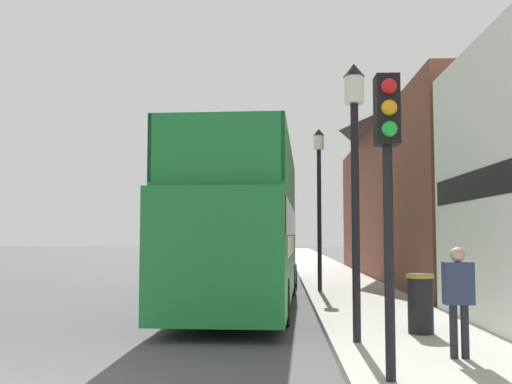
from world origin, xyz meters
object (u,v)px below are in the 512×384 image
at_px(tour_bus, 244,238).
at_px(traffic_signal, 388,155).
at_px(pedestrian_second, 458,291).
at_px(lamp_post_second, 319,179).
at_px(parked_car_ahead_of_bus, 273,267).
at_px(lamp_post_nearest, 355,147).
at_px(litter_bin, 420,302).

distance_m(tour_bus, traffic_signal, 8.68).
relative_size(pedestrian_second, lamp_post_second, 0.31).
height_order(parked_car_ahead_of_bus, lamp_post_nearest, lamp_post_nearest).
distance_m(tour_bus, lamp_post_second, 4.17).
bearing_deg(parked_car_ahead_of_bus, lamp_post_second, -70.79).
height_order(tour_bus, parked_car_ahead_of_bus, tour_bus).
bearing_deg(traffic_signal, pedestrian_second, 48.71).
height_order(tour_bus, traffic_signal, tour_bus).
bearing_deg(pedestrian_second, lamp_post_second, 97.22).
height_order(lamp_post_second, litter_bin, lamp_post_second).
bearing_deg(tour_bus, lamp_post_second, 57.43).
bearing_deg(litter_bin, pedestrian_second, -88.92).
bearing_deg(lamp_post_second, tour_bus, -124.99).
relative_size(tour_bus, traffic_signal, 2.89).
bearing_deg(pedestrian_second, parked_car_ahead_of_bus, 100.93).
xyz_separation_m(tour_bus, litter_bin, (3.39, -4.83, -1.09)).
height_order(parked_car_ahead_of_bus, lamp_post_second, lamp_post_second).
xyz_separation_m(parked_car_ahead_of_bus, lamp_post_nearest, (1.52, -13.15, 2.65)).
xyz_separation_m(traffic_signal, lamp_post_nearest, (-0.07, 2.60, 0.47)).
relative_size(lamp_post_second, litter_bin, 4.88).
distance_m(parked_car_ahead_of_bus, litter_bin, 12.56).
bearing_deg(traffic_signal, tour_bus, 105.04).
height_order(traffic_signal, lamp_post_nearest, lamp_post_nearest).
distance_m(tour_bus, litter_bin, 6.00).
height_order(pedestrian_second, traffic_signal, traffic_signal).
xyz_separation_m(lamp_post_second, litter_bin, (1.23, -7.91, -2.90)).
relative_size(lamp_post_nearest, litter_bin, 4.41).
height_order(lamp_post_nearest, lamp_post_second, lamp_post_second).
relative_size(tour_bus, lamp_post_second, 2.09).
bearing_deg(traffic_signal, parked_car_ahead_of_bus, 95.75).
height_order(traffic_signal, lamp_post_second, lamp_post_second).
distance_m(parked_car_ahead_of_bus, lamp_post_second, 5.46).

